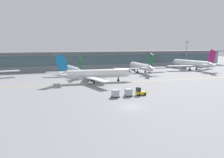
{
  "coord_description": "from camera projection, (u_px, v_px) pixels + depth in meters",
  "views": [
    {
      "loc": [
        -20.05,
        -41.16,
        12.89
      ],
      "look_at": [
        3.17,
        19.91,
        3.0
      ],
      "focal_mm": 35.5,
      "sensor_mm": 36.0,
      "label": 1
    }
  ],
  "objects": [
    {
      "name": "gate_airplane_2",
      "position": [
        73.0,
        70.0,
        95.67
      ],
      "size": [
        23.9,
        25.75,
        8.53
      ],
      "rotation": [
        0.0,
        0.0,
        1.64
      ],
      "color": "silver",
      "rests_on": "ground_plane"
    },
    {
      "name": "taxiway_centreline_stripe",
      "position": [
        100.0,
        83.0,
        76.52
      ],
      "size": [
        109.64,
        9.67,
        0.01
      ],
      "primitive_type": "cube",
      "rotation": [
        0.0,
        0.0,
        -0.08
      ],
      "color": "yellow",
      "rests_on": "ground_plane"
    },
    {
      "name": "gate_airplane_4",
      "position": [
        191.0,
        64.0,
        118.57
      ],
      "size": [
        31.31,
        33.73,
        11.17
      ],
      "rotation": [
        0.0,
        0.0,
        1.63
      ],
      "color": "white",
      "rests_on": "ground_plane"
    },
    {
      "name": "ground_plane",
      "position": [
        131.0,
        107.0,
        47.01
      ],
      "size": [
        400.0,
        400.0,
        0.0
      ],
      "primitive_type": "plane",
      "color": "gray"
    },
    {
      "name": "cargo_dolly_trailing",
      "position": [
        115.0,
        93.0,
        55.44
      ],
      "size": [
        2.14,
        1.65,
        1.94
      ],
      "rotation": [
        0.0,
        0.0,
        -0.02
      ],
      "color": "#595B60",
      "rests_on": "ground_plane"
    },
    {
      "name": "cargo_dolly_lead",
      "position": [
        128.0,
        92.0,
        56.61
      ],
      "size": [
        2.14,
        1.65,
        1.94
      ],
      "rotation": [
        0.0,
        0.0,
        -0.02
      ],
      "color": "#595B60",
      "rests_on": "ground_plane"
    },
    {
      "name": "terminal_concourse",
      "position": [
        67.0,
        60.0,
        120.85
      ],
      "size": [
        215.73,
        11.0,
        9.6
      ],
      "color": "#8C939E",
      "rests_on": "ground_plane"
    },
    {
      "name": "baggage_tug",
      "position": [
        140.0,
        92.0,
        57.74
      ],
      "size": [
        2.63,
        1.67,
        2.1
      ],
      "rotation": [
        0.0,
        0.0,
        -0.02
      ],
      "color": "yellow",
      "rests_on": "ground_plane"
    },
    {
      "name": "taxiing_regional_jet",
      "position": [
        97.0,
        74.0,
        77.82
      ],
      "size": [
        30.33,
        28.09,
        10.04
      ],
      "rotation": [
        0.0,
        0.0,
        -0.08
      ],
      "color": "white",
      "rests_on": "ground_plane"
    },
    {
      "name": "gate_airplane_3",
      "position": [
        140.0,
        66.0,
        107.08
      ],
      "size": [
        27.12,
        29.3,
        9.7
      ],
      "rotation": [
        0.0,
        0.0,
        1.48
      ],
      "color": "white",
      "rests_on": "ground_plane"
    },
    {
      "name": "apron_light_mast_1",
      "position": [
        187.0,
        53.0,
        139.4
      ],
      "size": [
        1.8,
        0.36,
        15.35
      ],
      "color": "gray",
      "rests_on": "ground_plane"
    }
  ]
}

